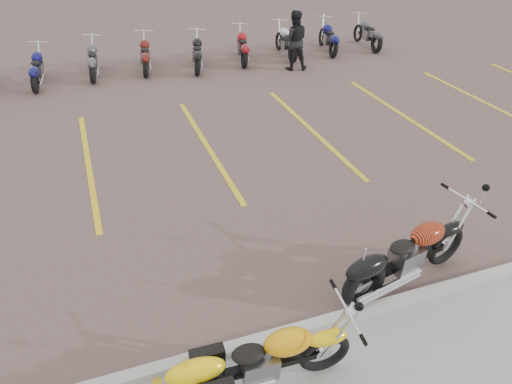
% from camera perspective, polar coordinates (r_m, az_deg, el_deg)
% --- Properties ---
extents(ground, '(100.00, 100.00, 0.00)m').
position_cam_1_polar(ground, '(8.60, 1.39, -5.96)').
color(ground, brown).
rests_on(ground, ground).
extents(curb, '(60.00, 0.18, 0.12)m').
position_cam_1_polar(curb, '(7.22, 7.31, -14.72)').
color(curb, '#ADAAA3').
rests_on(curb, ground).
extents(parking_stripes, '(38.00, 5.50, 0.01)m').
position_cam_1_polar(parking_stripes, '(11.86, -5.61, 5.28)').
color(parking_stripes, gold).
rests_on(parking_stripes, ground).
extents(yellow_cruiser, '(2.29, 0.36, 0.94)m').
position_cam_1_polar(yellow_cruiser, '(6.22, 0.04, -18.71)').
color(yellow_cruiser, black).
rests_on(yellow_cruiser, ground).
extents(flame_cruiser, '(2.43, 0.65, 1.01)m').
position_cam_1_polar(flame_cruiser, '(7.83, 16.52, -7.29)').
color(flame_cruiser, black).
rests_on(flame_cruiser, ground).
extents(person_b, '(1.08, 0.95, 1.88)m').
position_cam_1_polar(person_b, '(16.91, 4.37, 16.89)').
color(person_b, black).
rests_on(person_b, ground).
extents(bg_bike_row, '(17.46, 2.08, 1.10)m').
position_cam_1_polar(bg_bike_row, '(17.04, -12.62, 14.99)').
color(bg_bike_row, black).
rests_on(bg_bike_row, ground).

